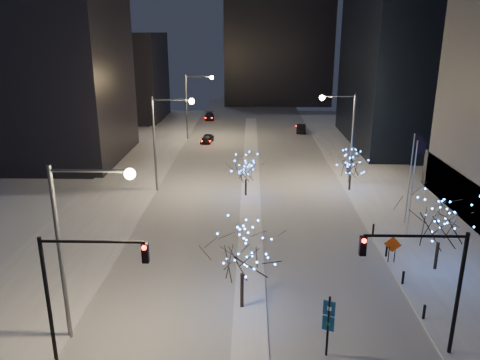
{
  "coord_description": "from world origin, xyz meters",
  "views": [
    {
      "loc": [
        -0.03,
        -19.95,
        16.29
      ],
      "look_at": [
        -0.86,
        15.38,
        5.0
      ],
      "focal_mm": 35.0,
      "sensor_mm": 36.0,
      "label": 1
    }
  ],
  "objects_px": {
    "traffic_signal_west": "(77,280)",
    "holiday_tree_median_near": "(242,251)",
    "street_lamp_w_mid": "(164,131)",
    "car_near": "(207,139)",
    "street_lamp_w_near": "(77,230)",
    "wayfinding_sign": "(328,320)",
    "holiday_tree_plaza_near": "(442,219)",
    "street_lamp_w_far": "(193,98)",
    "holiday_tree_median_far": "(246,169)",
    "street_lamp_east": "(345,127)",
    "construction_sign": "(392,247)",
    "car_far": "(209,116)",
    "holiday_tree_plaza_far": "(351,163)",
    "traffic_signal_east": "(430,274)",
    "car_mid": "(301,128)"
  },
  "relations": [
    {
      "from": "street_lamp_w_mid",
      "to": "car_far",
      "type": "distance_m",
      "value": 42.62
    },
    {
      "from": "street_lamp_w_far",
      "to": "holiday_tree_median_near",
      "type": "relative_size",
      "value": 1.77
    },
    {
      "from": "traffic_signal_west",
      "to": "street_lamp_w_near",
      "type": "bearing_deg",
      "value": 103.96
    },
    {
      "from": "street_lamp_w_near",
      "to": "street_lamp_w_far",
      "type": "distance_m",
      "value": 50.0
    },
    {
      "from": "street_lamp_w_mid",
      "to": "street_lamp_w_far",
      "type": "relative_size",
      "value": 1.0
    },
    {
      "from": "street_lamp_east",
      "to": "car_far",
      "type": "distance_m",
      "value": 43.57
    },
    {
      "from": "street_lamp_w_near",
      "to": "holiday_tree_plaza_near",
      "type": "distance_m",
      "value": 23.68
    },
    {
      "from": "traffic_signal_west",
      "to": "street_lamp_w_mid",
      "type": "bearing_deg",
      "value": 91.06
    },
    {
      "from": "street_lamp_w_mid",
      "to": "wayfinding_sign",
      "type": "bearing_deg",
      "value": -63.7
    },
    {
      "from": "holiday_tree_plaza_near",
      "to": "traffic_signal_west",
      "type": "bearing_deg",
      "value": -154.81
    },
    {
      "from": "street_lamp_w_near",
      "to": "street_lamp_east",
      "type": "xyz_separation_m",
      "value": [
        19.02,
        28.0,
        -0.05
      ]
    },
    {
      "from": "street_lamp_east",
      "to": "holiday_tree_plaza_far",
      "type": "relative_size",
      "value": 2.17
    },
    {
      "from": "traffic_signal_west",
      "to": "car_near",
      "type": "bearing_deg",
      "value": 87.99
    },
    {
      "from": "street_lamp_east",
      "to": "holiday_tree_plaza_far",
      "type": "distance_m",
      "value": 4.26
    },
    {
      "from": "street_lamp_east",
      "to": "construction_sign",
      "type": "xyz_separation_m",
      "value": [
        0.22,
        -18.94,
        -5.07
      ]
    },
    {
      "from": "wayfinding_sign",
      "to": "street_lamp_w_mid",
      "type": "bearing_deg",
      "value": 141.26
    },
    {
      "from": "street_lamp_east",
      "to": "car_mid",
      "type": "bearing_deg",
      "value": 93.51
    },
    {
      "from": "traffic_signal_west",
      "to": "construction_sign",
      "type": "relative_size",
      "value": 3.44
    },
    {
      "from": "car_far",
      "to": "construction_sign",
      "type": "height_order",
      "value": "construction_sign"
    },
    {
      "from": "holiday_tree_plaza_far",
      "to": "street_lamp_east",
      "type": "bearing_deg",
      "value": 99.06
    },
    {
      "from": "car_near",
      "to": "traffic_signal_west",
      "type": "bearing_deg",
      "value": -83.32
    },
    {
      "from": "street_lamp_w_far",
      "to": "holiday_tree_median_far",
      "type": "xyz_separation_m",
      "value": [
        8.44,
        -26.55,
        -3.5
      ]
    },
    {
      "from": "holiday_tree_median_far",
      "to": "traffic_signal_west",
      "type": "bearing_deg",
      "value": -107.33
    },
    {
      "from": "street_lamp_w_far",
      "to": "traffic_signal_west",
      "type": "relative_size",
      "value": 1.43
    },
    {
      "from": "traffic_signal_west",
      "to": "holiday_tree_plaza_near",
      "type": "distance_m",
      "value": 23.87
    },
    {
      "from": "street_lamp_east",
      "to": "construction_sign",
      "type": "height_order",
      "value": "street_lamp_east"
    },
    {
      "from": "car_mid",
      "to": "wayfinding_sign",
      "type": "xyz_separation_m",
      "value": [
        -4.37,
        -56.88,
        1.43
      ]
    },
    {
      "from": "holiday_tree_plaza_near",
      "to": "holiday_tree_median_near",
      "type": "bearing_deg",
      "value": -159.45
    },
    {
      "from": "street_lamp_w_near",
      "to": "holiday_tree_plaza_far",
      "type": "distance_m",
      "value": 32.15
    },
    {
      "from": "car_far",
      "to": "holiday_tree_median_far",
      "type": "bearing_deg",
      "value": -84.42
    },
    {
      "from": "street_lamp_w_mid",
      "to": "car_near",
      "type": "bearing_deg",
      "value": 84.36
    },
    {
      "from": "holiday_tree_plaza_far",
      "to": "construction_sign",
      "type": "distance_m",
      "value": 16.41
    },
    {
      "from": "holiday_tree_median_far",
      "to": "street_lamp_w_near",
      "type": "bearing_deg",
      "value": -109.79
    },
    {
      "from": "street_lamp_east",
      "to": "traffic_signal_east",
      "type": "distance_m",
      "value": 29.08
    },
    {
      "from": "holiday_tree_plaza_far",
      "to": "wayfinding_sign",
      "type": "distance_m",
      "value": 27.4
    },
    {
      "from": "car_mid",
      "to": "car_far",
      "type": "height_order",
      "value": "car_mid"
    },
    {
      "from": "holiday_tree_plaza_near",
      "to": "street_lamp_w_mid",
      "type": "bearing_deg",
      "value": 142.65
    },
    {
      "from": "traffic_signal_east",
      "to": "holiday_tree_plaza_near",
      "type": "bearing_deg",
      "value": 65.31
    },
    {
      "from": "holiday_tree_plaza_near",
      "to": "construction_sign",
      "type": "distance_m",
      "value": 3.95
    },
    {
      "from": "car_far",
      "to": "holiday_tree_median_far",
      "type": "distance_m",
      "value": 44.46
    },
    {
      "from": "street_lamp_w_mid",
      "to": "holiday_tree_plaza_far",
      "type": "xyz_separation_m",
      "value": [
        19.44,
        0.38,
        -3.38
      ]
    },
    {
      "from": "car_far",
      "to": "holiday_tree_plaza_near",
      "type": "height_order",
      "value": "holiday_tree_plaza_near"
    },
    {
      "from": "traffic_signal_west",
      "to": "holiday_tree_median_near",
      "type": "xyz_separation_m",
      "value": [
        7.94,
        5.04,
        -0.82
      ]
    },
    {
      "from": "street_lamp_east",
      "to": "car_far",
      "type": "relative_size",
      "value": 2.31
    },
    {
      "from": "street_lamp_w_near",
      "to": "wayfinding_sign",
      "type": "height_order",
      "value": "street_lamp_w_near"
    },
    {
      "from": "street_lamp_w_mid",
      "to": "holiday_tree_plaza_near",
      "type": "xyz_separation_m",
      "value": [
        22.08,
        -16.85,
        -2.54
      ]
    },
    {
      "from": "traffic_signal_east",
      "to": "car_mid",
      "type": "xyz_separation_m",
      "value": [
        -0.55,
        56.66,
        -4.04
      ]
    },
    {
      "from": "car_near",
      "to": "holiday_tree_plaza_near",
      "type": "bearing_deg",
      "value": -54.65
    },
    {
      "from": "street_lamp_east",
      "to": "holiday_tree_median_near",
      "type": "relative_size",
      "value": 1.77
    },
    {
      "from": "holiday_tree_plaza_near",
      "to": "car_near",
      "type": "bearing_deg",
      "value": 116.66
    }
  ]
}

